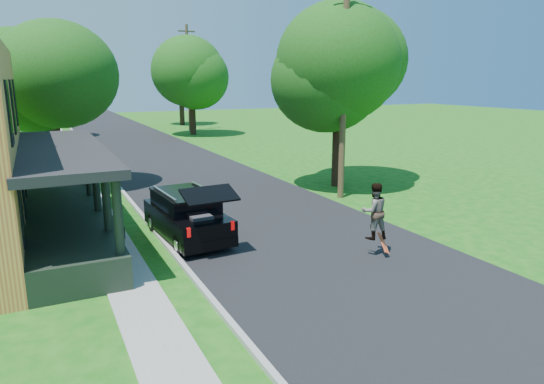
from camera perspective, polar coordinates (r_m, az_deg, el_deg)
name	(u,v)px	position (r m, az deg, el deg)	size (l,w,h in m)	color
ground	(342,267)	(14.06, 8.20, -8.75)	(140.00, 140.00, 0.00)	#125711
street	(167,162)	(32.04, -12.25, 3.50)	(8.00, 120.00, 0.02)	black
curb	(101,167)	(31.35, -19.45, 2.84)	(0.15, 120.00, 0.12)	#9D9C98
sidewalk	(74,169)	(31.22, -22.27, 2.57)	(1.30, 120.00, 0.03)	gray
black_suv	(187,215)	(16.31, -9.97, -2.72)	(2.01, 4.63, 2.11)	black
skateboarder	(374,211)	(14.72, 11.93, -2.22)	(0.93, 0.78, 1.71)	black
skateboard	(383,244)	(15.11, 12.95, -5.93)	(0.37, 0.67, 0.55)	#B8350F
tree_left_mid	(47,71)	(25.41, -24.96, 12.76)	(5.57, 5.52, 8.35)	black
tree_left_far	(23,65)	(47.94, -27.28, 13.10)	(7.77, 7.60, 9.87)	black
tree_right_near	(340,64)	(23.96, 7.99, 14.71)	(6.20, 6.21, 8.96)	black
tree_right_mid	(190,67)	(47.28, -9.58, 14.28)	(7.12, 7.14, 9.78)	black
tree_right_far	(180,80)	(57.36, -10.74, 12.81)	(5.97, 6.24, 7.62)	black
utility_pole_near	(344,78)	(21.45, 8.51, 13.12)	(1.70, 0.48, 10.19)	#463420
utility_pole_far	(188,77)	(51.00, -9.82, 13.18)	(1.76, 0.31, 10.47)	#463420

